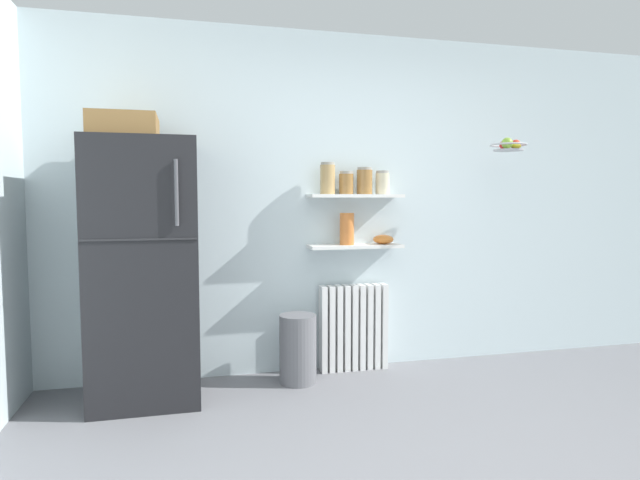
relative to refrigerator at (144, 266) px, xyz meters
name	(u,v)px	position (x,y,z in m)	size (l,w,h in m)	color
ground_plane	(415,456)	(1.41, -1.18, -0.89)	(7.04, 7.04, 0.00)	slate
back_wall	(336,203)	(1.41, 0.37, 0.41)	(7.04, 0.10, 2.60)	silver
refrigerator	(144,266)	(0.00, 0.00, 0.00)	(0.68, 0.68, 1.87)	black
radiator	(353,327)	(1.53, 0.24, -0.56)	(0.53, 0.12, 0.67)	white
wall_shelf_lower	(355,246)	(1.53, 0.21, 0.08)	(0.72, 0.22, 0.03)	white
wall_shelf_upper	(355,196)	(1.53, 0.21, 0.46)	(0.72, 0.22, 0.03)	white
storage_jar_0	(328,178)	(1.31, 0.21, 0.59)	(0.11, 0.11, 0.24)	tan
storage_jar_1	(346,183)	(1.45, 0.21, 0.56)	(0.11, 0.11, 0.17)	olive
storage_jar_2	(364,181)	(1.60, 0.21, 0.58)	(0.12, 0.12, 0.21)	olive
storage_jar_3	(382,183)	(1.74, 0.21, 0.57)	(0.11, 0.11, 0.18)	beige
vase	(347,229)	(1.46, 0.21, 0.21)	(0.11, 0.11, 0.24)	#CC7033
shelf_bowl	(383,239)	(1.76, 0.21, 0.13)	(0.16, 0.16, 0.07)	orange
trash_bin	(298,349)	(1.04, 0.05, -0.64)	(0.27, 0.27, 0.50)	slate
hanging_fruit_basket	(509,145)	(2.67, -0.04, 0.85)	(0.27, 0.27, 0.09)	#B2B2B7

